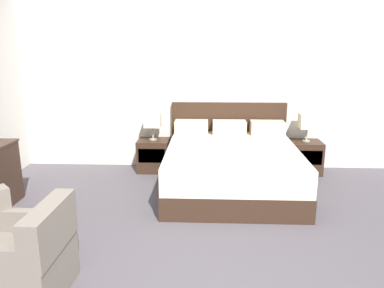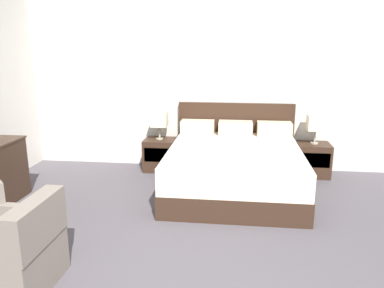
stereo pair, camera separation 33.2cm
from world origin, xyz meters
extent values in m
cube|color=beige|center=(0.00, 3.34, 1.32)|extent=(6.88, 0.06, 2.64)
cube|color=#332116|center=(0.44, 2.23, 0.14)|extent=(1.71, 1.98, 0.28)
cube|color=beige|center=(0.44, 2.23, 0.44)|extent=(1.70, 1.96, 0.32)
cube|color=#332116|center=(0.44, 3.25, 0.53)|extent=(1.78, 0.05, 1.05)
cube|color=#C6B28E|center=(-0.14, 3.05, 0.70)|extent=(0.50, 0.28, 0.20)
cube|color=#C6B28E|center=(0.44, 3.05, 0.70)|extent=(0.50, 0.28, 0.20)
cube|color=#C6B28E|center=(1.01, 3.05, 0.70)|extent=(0.50, 0.28, 0.20)
cube|color=#332116|center=(-0.73, 3.05, 0.25)|extent=(0.48, 0.41, 0.50)
cube|color=black|center=(-0.73, 2.84, 0.30)|extent=(0.40, 0.01, 0.22)
cube|color=#332116|center=(1.61, 3.05, 0.25)|extent=(0.48, 0.41, 0.50)
cube|color=black|center=(1.61, 2.84, 0.30)|extent=(0.40, 0.01, 0.22)
cylinder|color=gray|center=(-0.73, 3.05, 0.50)|extent=(0.11, 0.11, 0.02)
cylinder|color=gray|center=(-0.73, 3.05, 0.61)|extent=(0.02, 0.02, 0.19)
cube|color=beige|center=(-0.73, 3.05, 0.81)|extent=(0.24, 0.24, 0.22)
cylinder|color=gray|center=(1.61, 3.05, 0.50)|extent=(0.11, 0.11, 0.02)
cylinder|color=gray|center=(1.61, 3.05, 0.61)|extent=(0.02, 0.02, 0.19)
cube|color=beige|center=(1.61, 3.05, 0.81)|extent=(0.24, 0.24, 0.22)
cube|color=#70665B|center=(-1.32, -0.06, 0.20)|extent=(0.69, 0.69, 0.40)
cube|color=#70665B|center=(-1.05, -0.06, 0.58)|extent=(0.17, 0.68, 0.36)
cube|color=#70665B|center=(-1.31, 0.23, 0.49)|extent=(0.63, 0.10, 0.18)
camera|label=1|loc=(0.12, -2.53, 1.87)|focal=35.00mm
camera|label=2|loc=(0.45, -2.51, 1.87)|focal=35.00mm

